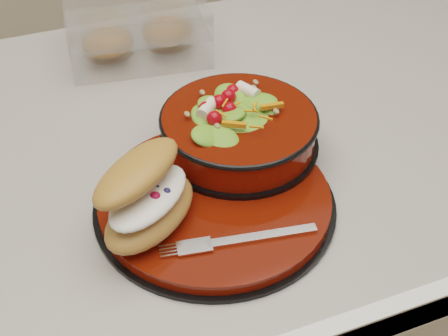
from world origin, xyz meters
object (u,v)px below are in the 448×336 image
object	(u,v)px
croissant	(147,195)
pastry_box	(137,28)
island_counter	(293,291)
salad_bowl	(239,125)
fork	(242,239)
dinner_plate	(216,201)

from	to	relation	value
croissant	pastry_box	size ratio (longest dim) A/B	0.66
island_counter	croissant	size ratio (longest dim) A/B	7.82
pastry_box	croissant	bearing A→B (deg)	-95.66
salad_bowl	pastry_box	distance (m)	0.32
island_counter	croissant	world-z (taller)	croissant
island_counter	salad_bowl	world-z (taller)	salad_bowl
island_counter	pastry_box	distance (m)	0.58
croissant	fork	xyz separation A→B (m)	(0.09, -0.07, -0.04)
dinner_plate	fork	distance (m)	0.08
dinner_plate	pastry_box	bearing A→B (deg)	88.21
salad_bowl	croissant	size ratio (longest dim) A/B	1.32
island_counter	fork	world-z (taller)	fork
dinner_plate	salad_bowl	size ratio (longest dim) A/B	1.41
dinner_plate	croissant	size ratio (longest dim) A/B	1.87
island_counter	pastry_box	world-z (taller)	pastry_box
croissant	pastry_box	distance (m)	0.42
island_counter	salad_bowl	size ratio (longest dim) A/B	5.90
fork	island_counter	bearing A→B (deg)	-33.35
dinner_plate	salad_bowl	distance (m)	0.11
salad_bowl	croissant	world-z (taller)	salad_bowl
fork	pastry_box	size ratio (longest dim) A/B	0.66
dinner_plate	fork	xyz separation A→B (m)	(0.00, -0.08, 0.01)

